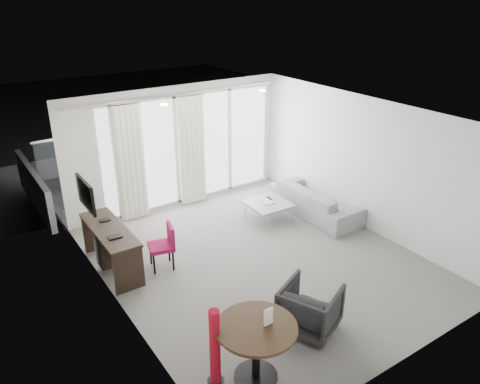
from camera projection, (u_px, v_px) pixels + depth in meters
floor at (259, 260)px, 8.28m from camera, size 5.00×6.00×0.00m
ceiling at (262, 116)px, 7.23m from camera, size 5.00×6.00×0.00m
wall_left at (115, 234)px, 6.48m from camera, size 0.00×6.00×2.60m
wall_right at (364, 164)px, 9.04m from camera, size 0.00×6.00×2.60m
wall_front at (411, 279)px, 5.48m from camera, size 5.00×0.00×2.60m
window_panel at (191, 148)px, 10.22m from camera, size 4.00×0.02×2.38m
window_frame at (191, 148)px, 10.21m from camera, size 4.10×0.06×2.44m
curtain_left at (131, 163)px, 9.35m from camera, size 0.60×0.20×2.38m
curtain_right at (192, 151)px, 10.07m from camera, size 0.60×0.20×2.38m
curtain_track at (179, 94)px, 9.44m from camera, size 4.80×0.04×0.04m
downlight_a at (164, 105)px, 7.99m from camera, size 0.12×0.12×0.02m
downlight_b at (263, 91)px, 9.07m from camera, size 0.12×0.12×0.02m
desk at (112, 249)px, 7.90m from camera, size 0.51×1.64×0.77m
tv at (86, 194)px, 7.59m from camera, size 0.05×0.80×0.50m
desk_chair at (161, 247)px, 7.92m from camera, size 0.52×0.50×0.79m
round_table at (256, 352)px, 5.65m from camera, size 1.21×1.21×0.79m
menu_card at (268, 329)px, 5.55m from camera, size 0.13×0.02×0.23m
red_lamp at (215, 348)px, 5.52m from camera, size 0.28×0.28×1.07m
tub_armchair at (310, 308)px, 6.50m from camera, size 1.01×1.00×0.70m
coffee_table at (268, 211)px, 9.67m from camera, size 0.85×0.85×0.37m
remote at (269, 199)px, 9.78m from camera, size 0.07×0.16×0.02m
magazine at (268, 203)px, 9.62m from camera, size 0.23×0.28×0.02m
sofa at (315, 201)px, 9.85m from camera, size 0.83×2.13×0.62m
terrace_slab at (164, 180)px, 11.88m from camera, size 5.60×3.00×0.12m
rattan_chair_a at (209, 165)px, 11.58m from camera, size 0.67×0.67×0.78m
rattan_chair_b at (200, 147)px, 12.76m from camera, size 0.63×0.63×0.85m
rattan_table at (217, 162)px, 12.15m from camera, size 0.66×0.66×0.50m
balustrade at (140, 144)px, 12.75m from camera, size 5.50×0.06×1.05m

